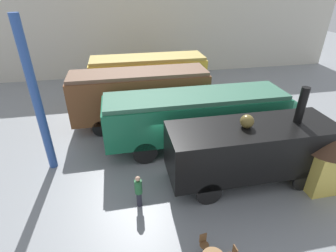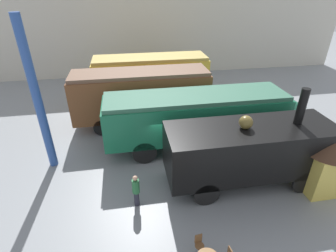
# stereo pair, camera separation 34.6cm
# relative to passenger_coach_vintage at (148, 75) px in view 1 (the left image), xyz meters

# --- Properties ---
(ground_plane) EXTENTS (80.00, 80.00, 0.00)m
(ground_plane) POSITION_rel_passenger_coach_vintage_xyz_m (0.22, -8.84, -2.18)
(ground_plane) COLOR gray
(backdrop_wall) EXTENTS (44.00, 0.15, 9.00)m
(backdrop_wall) POSITION_rel_passenger_coach_vintage_xyz_m (0.22, 7.07, 2.32)
(backdrop_wall) COLOR beige
(backdrop_wall) RESTS_ON ground_plane
(passenger_coach_vintage) EXTENTS (9.36, 2.80, 3.74)m
(passenger_coach_vintage) POSITION_rel_passenger_coach_vintage_xyz_m (0.00, 0.00, 0.00)
(passenger_coach_vintage) COLOR gold
(passenger_coach_vintage) RESTS_ON ground_plane
(passenger_coach_wooden) EXTENTS (9.25, 2.63, 3.92)m
(passenger_coach_wooden) POSITION_rel_passenger_coach_vintage_xyz_m (-1.13, -4.29, 0.13)
(passenger_coach_wooden) COLOR brown
(passenger_coach_wooden) RESTS_ON ground_plane
(streamlined_locomotive) EXTENTS (12.74, 2.87, 3.45)m
(streamlined_locomotive) POSITION_rel_passenger_coach_vintage_xyz_m (2.52, -7.72, -0.04)
(streamlined_locomotive) COLOR #196B47
(streamlined_locomotive) RESTS_ON ground_plane
(steam_locomotive) EXTENTS (8.13, 2.72, 4.96)m
(steam_locomotive) POSITION_rel_passenger_coach_vintage_xyz_m (3.56, -11.42, -0.18)
(steam_locomotive) COLOR black
(steam_locomotive) RESTS_ON ground_plane
(cafe_chair_1) EXTENTS (0.36, 0.37, 0.87)m
(cafe_chair_1) POSITION_rel_passenger_coach_vintage_xyz_m (0.12, -15.01, -1.67)
(cafe_chair_1) COLOR black
(cafe_chair_1) RESTS_ON ground_plane
(visitor_person) EXTENTS (0.34, 0.34, 1.70)m
(visitor_person) POSITION_rel_passenger_coach_vintage_xyz_m (-2.05, -12.19, -1.25)
(visitor_person) COLOR #262633
(visitor_person) RESTS_ON ground_plane
(ticket_kiosk) EXTENTS (2.34, 2.34, 3.00)m
(ticket_kiosk) POSITION_rel_passenger_coach_vintage_xyz_m (6.96, -12.52, -0.51)
(ticket_kiosk) COLOR #DBC151
(ticket_kiosk) RESTS_ON ground_plane
(support_pillar) EXTENTS (0.44, 0.44, 8.00)m
(support_pillar) POSITION_rel_passenger_coach_vintage_xyz_m (-6.51, -8.30, 1.82)
(support_pillar) COLOR #2D519E
(support_pillar) RESTS_ON ground_plane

